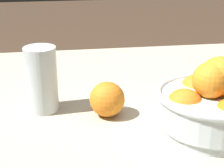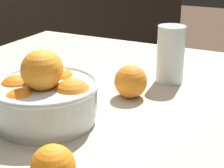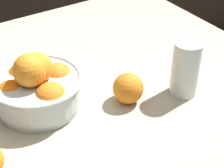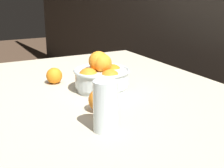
{
  "view_description": "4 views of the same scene",
  "coord_description": "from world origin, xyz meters",
  "px_view_note": "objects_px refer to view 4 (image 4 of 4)",
  "views": [
    {
      "loc": [
        0.3,
        0.72,
        1.1
      ],
      "look_at": [
        0.18,
        -0.04,
        0.79
      ],
      "focal_mm": 60.0,
      "sensor_mm": 36.0,
      "label": 1
    },
    {
      "loc": [
        -0.58,
        -0.38,
        1.07
      ],
      "look_at": [
        0.13,
        -0.02,
        0.76
      ],
      "focal_mm": 60.0,
      "sensor_mm": 36.0,
      "label": 2
    },
    {
      "loc": [
        -0.26,
        -0.67,
        1.33
      ],
      "look_at": [
        0.15,
        -0.03,
        0.78
      ],
      "focal_mm": 60.0,
      "sensor_mm": 36.0,
      "label": 3
    },
    {
      "loc": [
        1.1,
        -0.47,
        1.12
      ],
      "look_at": [
        0.16,
        0.03,
        0.79
      ],
      "focal_mm": 50.0,
      "sensor_mm": 36.0,
      "label": 4
    }
  ],
  "objects_px": {
    "fruit_bowl": "(102,76)",
    "orange_loose_near_bowl": "(54,76)",
    "orange_loose_front": "(100,100)",
    "juice_glass": "(106,108)"
  },
  "relations": [
    {
      "from": "fruit_bowl",
      "to": "orange_loose_near_bowl",
      "type": "bearing_deg",
      "value": -140.96
    },
    {
      "from": "fruit_bowl",
      "to": "orange_loose_front",
      "type": "xyz_separation_m",
      "value": [
        0.2,
        -0.1,
        -0.02
      ]
    },
    {
      "from": "fruit_bowl",
      "to": "orange_loose_front",
      "type": "relative_size",
      "value": 2.87
    },
    {
      "from": "juice_glass",
      "to": "orange_loose_front",
      "type": "height_order",
      "value": "juice_glass"
    },
    {
      "from": "fruit_bowl",
      "to": "juice_glass",
      "type": "bearing_deg",
      "value": -24.03
    },
    {
      "from": "fruit_bowl",
      "to": "orange_loose_front",
      "type": "bearing_deg",
      "value": -27.22
    },
    {
      "from": "fruit_bowl",
      "to": "juice_glass",
      "type": "height_order",
      "value": "fruit_bowl"
    },
    {
      "from": "orange_loose_near_bowl",
      "to": "orange_loose_front",
      "type": "bearing_deg",
      "value": 6.01
    },
    {
      "from": "fruit_bowl",
      "to": "orange_loose_near_bowl",
      "type": "distance_m",
      "value": 0.23
    },
    {
      "from": "juice_glass",
      "to": "orange_loose_front",
      "type": "bearing_deg",
      "value": 160.73
    }
  ]
}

